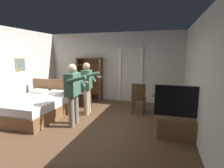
{
  "coord_description": "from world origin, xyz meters",
  "views": [
    {
      "loc": [
        1.99,
        -4.02,
        1.88
      ],
      "look_at": [
        0.65,
        0.46,
        1.08
      ],
      "focal_mm": 27.88,
      "sensor_mm": 36.0,
      "label": 1
    }
  ],
  "objects_px": {
    "suitcase_dark": "(83,99)",
    "laptop": "(161,93)",
    "person_blue_shirt": "(73,90)",
    "person_striped_shirt": "(87,85)",
    "wooden_chair": "(139,97)",
    "side_table": "(162,102)",
    "tv_flatscreen": "(181,123)",
    "bookshelf": "(90,77)",
    "bed": "(36,107)",
    "suitcase_small": "(80,98)",
    "bottle_on_table": "(167,92)"
  },
  "relations": [
    {
      "from": "bookshelf",
      "to": "side_table",
      "type": "xyz_separation_m",
      "value": [
        2.91,
        -1.38,
        -0.48
      ]
    },
    {
      "from": "bed",
      "to": "suitcase_dark",
      "type": "bearing_deg",
      "value": 58.33
    },
    {
      "from": "wooden_chair",
      "to": "person_striped_shirt",
      "type": "xyz_separation_m",
      "value": [
        -1.56,
        -0.4,
        0.38
      ]
    },
    {
      "from": "side_table",
      "to": "bottle_on_table",
      "type": "height_order",
      "value": "bottle_on_table"
    },
    {
      "from": "bookshelf",
      "to": "tv_flatscreen",
      "type": "relative_size",
      "value": 1.43
    },
    {
      "from": "person_striped_shirt",
      "to": "suitcase_dark",
      "type": "height_order",
      "value": "person_striped_shirt"
    },
    {
      "from": "bookshelf",
      "to": "person_striped_shirt",
      "type": "distance_m",
      "value": 1.8
    },
    {
      "from": "bed",
      "to": "suitcase_dark",
      "type": "distance_m",
      "value": 1.66
    },
    {
      "from": "bookshelf",
      "to": "wooden_chair",
      "type": "bearing_deg",
      "value": -29.93
    },
    {
      "from": "tv_flatscreen",
      "to": "bookshelf",
      "type": "bearing_deg",
      "value": 142.09
    },
    {
      "from": "side_table",
      "to": "person_blue_shirt",
      "type": "relative_size",
      "value": 0.43
    },
    {
      "from": "bed",
      "to": "bottle_on_table",
      "type": "relative_size",
      "value": 7.28
    },
    {
      "from": "bed",
      "to": "tv_flatscreen",
      "type": "relative_size",
      "value": 1.65
    },
    {
      "from": "tv_flatscreen",
      "to": "person_striped_shirt",
      "type": "xyz_separation_m",
      "value": [
        -2.7,
        0.93,
        0.57
      ]
    },
    {
      "from": "bed",
      "to": "bookshelf",
      "type": "relative_size",
      "value": 1.16
    },
    {
      "from": "bookshelf",
      "to": "suitcase_dark",
      "type": "bearing_deg",
      "value": -82.69
    },
    {
      "from": "person_striped_shirt",
      "to": "suitcase_dark",
      "type": "relative_size",
      "value": 2.92
    },
    {
      "from": "person_striped_shirt",
      "to": "laptop",
      "type": "bearing_deg",
      "value": 6.66
    },
    {
      "from": "tv_flatscreen",
      "to": "side_table",
      "type": "height_order",
      "value": "tv_flatscreen"
    },
    {
      "from": "bookshelf",
      "to": "person_blue_shirt",
      "type": "bearing_deg",
      "value": -75.14
    },
    {
      "from": "side_table",
      "to": "wooden_chair",
      "type": "height_order",
      "value": "wooden_chair"
    },
    {
      "from": "person_blue_shirt",
      "to": "person_striped_shirt",
      "type": "distance_m",
      "value": 0.94
    },
    {
      "from": "wooden_chair",
      "to": "side_table",
      "type": "bearing_deg",
      "value": -8.35
    },
    {
      "from": "person_striped_shirt",
      "to": "wooden_chair",
      "type": "bearing_deg",
      "value": 14.57
    },
    {
      "from": "suitcase_dark",
      "to": "tv_flatscreen",
      "type": "bearing_deg",
      "value": -11.71
    },
    {
      "from": "tv_flatscreen",
      "to": "suitcase_small",
      "type": "relative_size",
      "value": 2.42
    },
    {
      "from": "bed",
      "to": "tv_flatscreen",
      "type": "height_order",
      "value": "tv_flatscreen"
    },
    {
      "from": "bookshelf",
      "to": "person_blue_shirt",
      "type": "distance_m",
      "value": 2.71
    },
    {
      "from": "bookshelf",
      "to": "wooden_chair",
      "type": "xyz_separation_m",
      "value": [
        2.22,
        -1.28,
        -0.4
      ]
    },
    {
      "from": "bookshelf",
      "to": "person_striped_shirt",
      "type": "bearing_deg",
      "value": -68.63
    },
    {
      "from": "bed",
      "to": "person_blue_shirt",
      "type": "distance_m",
      "value": 1.61
    },
    {
      "from": "wooden_chair",
      "to": "suitcase_dark",
      "type": "distance_m",
      "value": 2.15
    },
    {
      "from": "laptop",
      "to": "person_striped_shirt",
      "type": "height_order",
      "value": "person_striped_shirt"
    },
    {
      "from": "tv_flatscreen",
      "to": "suitcase_dark",
      "type": "relative_size",
      "value": 2.18
    },
    {
      "from": "bottle_on_table",
      "to": "suitcase_dark",
      "type": "xyz_separation_m",
      "value": [
        -2.93,
        0.53,
        -0.59
      ]
    },
    {
      "from": "person_blue_shirt",
      "to": "suitcase_dark",
      "type": "bearing_deg",
      "value": 108.79
    },
    {
      "from": "suitcase_dark",
      "to": "person_blue_shirt",
      "type": "bearing_deg",
      "value": -55.38
    },
    {
      "from": "bed",
      "to": "bookshelf",
      "type": "distance_m",
      "value": 2.54
    },
    {
      "from": "suitcase_small",
      "to": "bed",
      "type": "bearing_deg",
      "value": -125.06
    },
    {
      "from": "laptop",
      "to": "wooden_chair",
      "type": "distance_m",
      "value": 0.72
    },
    {
      "from": "bed",
      "to": "side_table",
      "type": "distance_m",
      "value": 3.79
    },
    {
      "from": "bed",
      "to": "bottle_on_table",
      "type": "distance_m",
      "value": 3.94
    },
    {
      "from": "bed",
      "to": "person_blue_shirt",
      "type": "relative_size",
      "value": 1.22
    },
    {
      "from": "person_blue_shirt",
      "to": "suitcase_dark",
      "type": "distance_m",
      "value": 1.93
    },
    {
      "from": "wooden_chair",
      "to": "suitcase_small",
      "type": "bearing_deg",
      "value": 165.66
    },
    {
      "from": "suitcase_dark",
      "to": "laptop",
      "type": "bearing_deg",
      "value": 5.69
    },
    {
      "from": "bottle_on_table",
      "to": "wooden_chair",
      "type": "distance_m",
      "value": 0.9
    },
    {
      "from": "person_blue_shirt",
      "to": "person_striped_shirt",
      "type": "bearing_deg",
      "value": 92.26
    },
    {
      "from": "bottle_on_table",
      "to": "bookshelf",
      "type": "bearing_deg",
      "value": 154.46
    },
    {
      "from": "person_striped_shirt",
      "to": "suitcase_small",
      "type": "bearing_deg",
      "value": 128.07
    }
  ]
}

